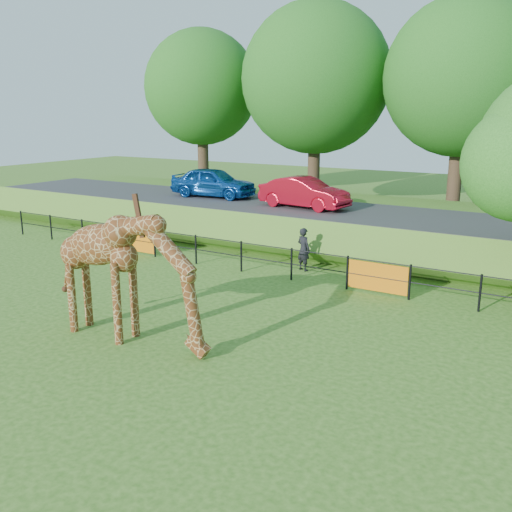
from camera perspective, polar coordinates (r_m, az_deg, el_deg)
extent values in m
plane|color=#2E5B16|center=(13.15, -13.37, -10.89)|extent=(90.00, 90.00, 0.00)
cube|color=#2E5B16|center=(25.77, 11.43, 3.12)|extent=(40.00, 9.00, 1.30)
cube|color=#2F2F31|center=(24.26, 10.28, 4.20)|extent=(40.00, 5.00, 0.12)
imported|color=#144EA6|center=(28.16, -4.30, 7.37)|extent=(4.35, 2.00, 1.44)
imported|color=#B80D20|center=(24.94, 4.83, 6.33)|extent=(4.15, 1.85, 1.32)
imported|color=black|center=(20.21, 4.78, 0.67)|extent=(0.65, 0.53, 1.54)
cylinder|color=#302315|center=(37.91, -5.30, 9.66)|extent=(0.70, 0.70, 5.00)
sphere|color=#195216|center=(37.82, -5.46, 16.44)|extent=(7.20, 7.20, 7.20)
cylinder|color=#302315|center=(33.76, 5.80, 9.09)|extent=(0.70, 0.70, 5.00)
sphere|color=#195216|center=(33.68, 6.02, 17.26)|extent=(8.40, 8.40, 8.40)
cylinder|color=#302315|center=(31.16, 19.29, 7.94)|extent=(0.70, 0.70, 5.00)
sphere|color=#195216|center=(31.05, 20.02, 16.47)|extent=(7.80, 7.80, 7.80)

